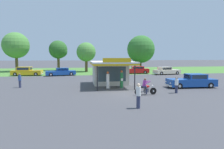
{
  "coord_description": "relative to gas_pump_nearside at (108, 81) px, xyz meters",
  "views": [
    {
      "loc": [
        -4.15,
        -17.56,
        3.57
      ],
      "look_at": [
        -0.58,
        4.54,
        1.4
      ],
      "focal_mm": 30.26,
      "sensor_mm": 36.0,
      "label": 1
    }
  ],
  "objects": [
    {
      "name": "ground_plane",
      "position": [
        1.34,
        -2.71,
        -0.88
      ],
      "size": [
        300.0,
        300.0,
        0.0
      ],
      "primitive_type": "plane",
      "color": "#424247"
    },
    {
      "name": "grass_verge_strip",
      "position": [
        1.34,
        27.29,
        -0.87
      ],
      "size": [
        120.0,
        24.0,
        0.01
      ],
      "primitive_type": "cube",
      "color": "#477A33",
      "rests_on": "ground"
    },
    {
      "name": "service_station_kiosk",
      "position": [
        0.77,
        3.34,
        0.81
      ],
      "size": [
        4.91,
        7.14,
        3.39
      ],
      "color": "beige",
      "rests_on": "ground"
    },
    {
      "name": "gas_pump_nearside",
      "position": [
        0.0,
        0.0,
        0.0
      ],
      "size": [
        0.44,
        0.44,
        1.92
      ],
      "color": "slate",
      "rests_on": "ground"
    },
    {
      "name": "gas_pump_offside",
      "position": [
        1.54,
        0.0,
        0.05
      ],
      "size": [
        0.44,
        0.44,
        2.03
      ],
      "color": "slate",
      "rests_on": "ground"
    },
    {
      "name": "motorcycle_with_rider",
      "position": [
        2.98,
        -3.77,
        -0.22
      ],
      "size": [
        2.19,
        0.71,
        1.58
      ],
      "color": "black",
      "rests_on": "ground"
    },
    {
      "name": "featured_classic_sedan",
      "position": [
        9.66,
        -0.54,
        -0.18
      ],
      "size": [
        5.64,
        2.18,
        1.56
      ],
      "color": "#19479E",
      "rests_on": "ground"
    },
    {
      "name": "parked_car_back_row_centre",
      "position": [
        -6.59,
        15.54,
        -0.22
      ],
      "size": [
        5.69,
        2.8,
        1.42
      ],
      "color": "#19479E",
      "rests_on": "ground"
    },
    {
      "name": "parked_car_back_row_centre_right",
      "position": [
        13.69,
        14.61,
        -0.19
      ],
      "size": [
        5.58,
        2.63,
        1.48
      ],
      "color": "beige",
      "rests_on": "ground"
    },
    {
      "name": "parked_car_back_row_far_right",
      "position": [
        1.98,
        15.15,
        -0.19
      ],
      "size": [
        5.35,
        2.55,
        1.52
      ],
      "color": "red",
      "rests_on": "ground"
    },
    {
      "name": "parked_car_second_row_spare",
      "position": [
        -12.92,
        16.67,
        -0.14
      ],
      "size": [
        5.71,
        2.23,
        1.62
      ],
      "color": "gold",
      "rests_on": "ground"
    },
    {
      "name": "parked_car_back_row_centre_left",
      "position": [
        8.29,
        17.44,
        -0.18
      ],
      "size": [
        5.73,
        2.42,
        1.49
      ],
      "color": "red",
      "rests_on": "ground"
    },
    {
      "name": "bystander_chatting_near_pumps",
      "position": [
        6.26,
        -3.4,
        -0.07
      ],
      "size": [
        0.34,
        0.34,
        1.53
      ],
      "color": "#2D3351",
      "rests_on": "ground"
    },
    {
      "name": "bystander_strolling_foreground",
      "position": [
        -9.78,
        2.41,
        -0.02
      ],
      "size": [
        0.34,
        0.34,
        1.64
      ],
      "color": "#2D3351",
      "rests_on": "ground"
    },
    {
      "name": "bystander_standing_back_lot",
      "position": [
        1.0,
        -8.03,
        0.04
      ],
      "size": [
        0.34,
        0.34,
        1.74
      ],
      "color": "#2D3351",
      "rests_on": "ground"
    },
    {
      "name": "tree_oak_right",
      "position": [
        12.5,
        26.96,
        4.37
      ],
      "size": [
        7.1,
        7.1,
        8.94
      ],
      "color": "brown",
      "rests_on": "ground"
    },
    {
      "name": "tree_oak_far_right",
      "position": [
        -17.78,
        26.82,
        5.19
      ],
      "size": [
        5.98,
        5.98,
        9.09
      ],
      "color": "brown",
      "rests_on": "ground"
    },
    {
      "name": "tree_oak_distant_spare",
      "position": [
        -1.79,
        23.79,
        3.57
      ],
      "size": [
        4.41,
        4.41,
        6.76
      ],
      "color": "brown",
      "rests_on": "ground"
    },
    {
      "name": "tree_oak_left",
      "position": [
        -8.36,
        28.69,
        4.22
      ],
      "size": [
        4.54,
        4.53,
        7.51
      ],
      "color": "brown",
      "rests_on": "ground"
    }
  ]
}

